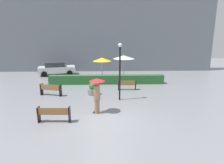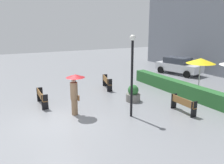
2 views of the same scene
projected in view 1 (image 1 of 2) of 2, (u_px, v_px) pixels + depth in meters
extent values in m
plane|color=gray|center=(106.00, 119.00, 11.08)|extent=(60.00, 60.00, 0.00)
cube|color=olive|center=(54.00, 114.00, 10.69)|extent=(1.80, 0.30, 0.04)
cube|color=olive|center=(53.00, 111.00, 10.50)|extent=(1.79, 0.09, 0.37)
cube|color=black|center=(39.00, 114.00, 10.68)|extent=(0.07, 0.35, 0.86)
cube|color=black|center=(70.00, 114.00, 10.69)|extent=(0.07, 0.35, 0.86)
cube|color=olive|center=(51.00, 89.00, 15.46)|extent=(1.76, 0.69, 0.04)
cube|color=olive|center=(50.00, 87.00, 15.27)|extent=(1.71, 0.48, 0.40)
cube|color=black|center=(42.00, 89.00, 15.62)|extent=(0.15, 0.36, 0.90)
cube|color=black|center=(60.00, 90.00, 15.27)|extent=(0.15, 0.36, 0.90)
cube|color=olive|center=(127.00, 85.00, 17.09)|extent=(1.62, 0.29, 0.04)
cube|color=olive|center=(127.00, 83.00, 16.90)|extent=(1.61, 0.08, 0.36)
cube|color=black|center=(118.00, 85.00, 17.07)|extent=(0.07, 0.35, 0.84)
cube|color=black|center=(136.00, 85.00, 17.08)|extent=(0.07, 0.35, 0.84)
cylinder|color=#8C6B4C|center=(97.00, 107.00, 11.92)|extent=(0.32, 0.32, 0.83)
cube|color=black|center=(96.00, 112.00, 12.02)|extent=(0.39, 0.35, 0.08)
cylinder|color=#8C6B4C|center=(97.00, 93.00, 11.72)|extent=(0.38, 0.38, 0.90)
sphere|color=tan|center=(97.00, 84.00, 11.59)|extent=(0.21, 0.21, 0.21)
cube|color=brown|center=(98.00, 98.00, 12.02)|extent=(0.30, 0.18, 0.22)
cylinder|color=black|center=(97.00, 87.00, 11.73)|extent=(0.02, 0.02, 0.90)
cone|color=maroon|center=(97.00, 80.00, 11.63)|extent=(0.95, 0.95, 0.16)
cylinder|color=slate|center=(93.00, 92.00, 15.73)|extent=(0.87, 0.87, 0.46)
sphere|color=#2D6B33|center=(93.00, 86.00, 15.62)|extent=(0.65, 0.65, 0.65)
cylinder|color=black|center=(120.00, 74.00, 14.03)|extent=(0.12, 0.12, 3.84)
sphere|color=white|center=(120.00, 45.00, 13.56)|extent=(0.28, 0.28, 0.28)
cylinder|color=silver|center=(102.00, 70.00, 20.25)|extent=(0.06, 0.06, 2.24)
cone|color=yellow|center=(102.00, 59.00, 19.99)|extent=(1.89, 1.89, 0.35)
cylinder|color=silver|center=(124.00, 68.00, 20.98)|extent=(0.06, 0.06, 2.40)
cone|color=white|center=(124.00, 57.00, 20.70)|extent=(2.24, 2.24, 0.35)
cube|color=#28602D|center=(107.00, 79.00, 19.15)|extent=(11.11, 0.70, 0.87)
cube|color=slate|center=(106.00, 27.00, 25.32)|extent=(28.00, 1.20, 11.45)
cube|color=silver|center=(57.00, 69.00, 23.44)|extent=(4.49, 2.67, 0.70)
cube|color=#333842|center=(55.00, 64.00, 23.25)|extent=(2.51, 2.07, 0.55)
cylinder|color=black|center=(69.00, 71.00, 24.71)|extent=(0.67, 0.36, 0.64)
cylinder|color=black|center=(70.00, 73.00, 23.06)|extent=(0.67, 0.36, 0.64)
cylinder|color=black|center=(45.00, 72.00, 23.98)|extent=(0.67, 0.36, 0.64)
cylinder|color=black|center=(44.00, 74.00, 22.34)|extent=(0.67, 0.36, 0.64)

